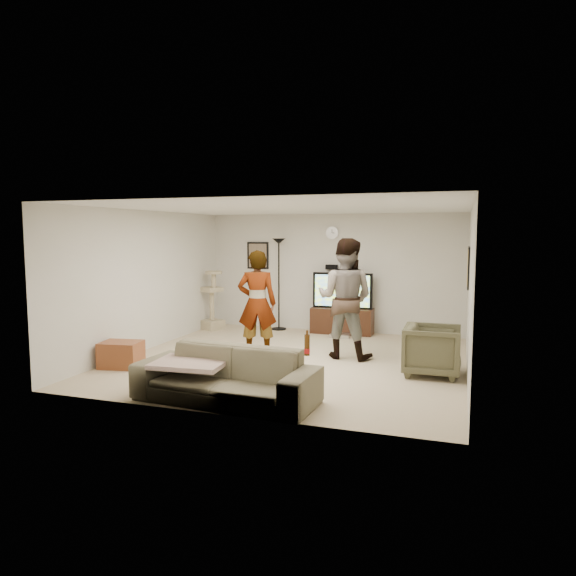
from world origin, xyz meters
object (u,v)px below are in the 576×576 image
(cat_tree, at_px, (212,300))
(floor_lamp, at_px, (279,284))
(side_table, at_px, (121,354))
(beer_bottle, at_px, (307,345))
(sofa, at_px, (226,375))
(person_left, at_px, (257,303))
(armchair, at_px, (432,350))
(tv_stand, at_px, (342,321))
(tv, at_px, (342,291))
(person_right, at_px, (345,298))

(cat_tree, bearing_deg, floor_lamp, 17.16)
(floor_lamp, xyz_separation_m, side_table, (-1.27, -3.82, -0.79))
(cat_tree, height_order, beer_bottle, cat_tree)
(floor_lamp, xyz_separation_m, cat_tree, (-1.40, -0.43, -0.35))
(sofa, bearing_deg, person_left, 106.83)
(cat_tree, relative_size, person_left, 0.71)
(person_left, distance_m, beer_bottle, 2.88)
(sofa, xyz_separation_m, side_table, (-2.28, 1.00, -0.13))
(person_left, height_order, armchair, person_left)
(person_left, relative_size, armchair, 2.21)
(tv_stand, bearing_deg, cat_tree, -171.51)
(tv, height_order, person_right, person_right)
(person_right, bearing_deg, floor_lamp, -41.87)
(cat_tree, distance_m, person_right, 3.71)
(tv_stand, xyz_separation_m, armchair, (1.97, -2.72, 0.11))
(tv_stand, bearing_deg, beer_bottle, -82.25)
(tv_stand, relative_size, side_table, 2.11)
(floor_lamp, distance_m, person_left, 2.47)
(person_right, xyz_separation_m, sofa, (-0.90, -2.76, -0.67))
(tv, bearing_deg, beer_bottle, -82.25)
(tv, xyz_separation_m, sofa, (-0.40, -4.80, -0.57))
(sofa, height_order, beer_bottle, beer_bottle)
(person_right, xyz_separation_m, armchair, (1.47, -0.67, -0.63))
(beer_bottle, distance_m, side_table, 3.53)
(person_right, bearing_deg, sofa, 77.11)
(tv, relative_size, person_right, 0.62)
(floor_lamp, xyz_separation_m, person_left, (0.47, -2.42, -0.08))
(sofa, relative_size, armchair, 2.79)
(cat_tree, bearing_deg, person_right, -26.12)
(sofa, distance_m, side_table, 2.50)
(cat_tree, xyz_separation_m, armchair, (4.78, -2.30, -0.27))
(beer_bottle, height_order, armchair, beer_bottle)
(tv, bearing_deg, sofa, -94.75)
(floor_lamp, bearing_deg, armchair, -38.92)
(tv, xyz_separation_m, person_right, (0.50, -2.05, 0.10))
(tv_stand, xyz_separation_m, beer_bottle, (0.65, -4.80, 0.53))
(tv_stand, xyz_separation_m, floor_lamp, (-1.41, 0.01, 0.72))
(cat_tree, height_order, armchair, cat_tree)
(tv, bearing_deg, cat_tree, -171.51)
(person_right, bearing_deg, cat_tree, -20.91)
(tv_stand, height_order, person_right, person_right)
(tv, height_order, side_table, tv)
(person_right, bearing_deg, tv_stand, -70.96)
(beer_bottle, bearing_deg, armchair, 57.73)
(tv, distance_m, person_right, 2.11)
(tv, bearing_deg, person_left, -111.35)
(cat_tree, height_order, sofa, cat_tree)
(tv, relative_size, person_left, 0.69)
(person_right, distance_m, side_table, 3.73)
(person_left, bearing_deg, cat_tree, -65.16)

